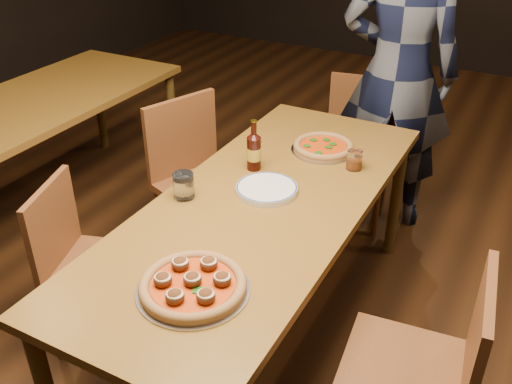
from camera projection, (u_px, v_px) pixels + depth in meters
The scene contains 14 objects.
ground at pixel (261, 335), 2.73m from camera, with size 9.00×9.00×0.00m, color black.
table_main at pixel (262, 216), 2.38m from camera, with size 0.80×2.00×0.75m.
table_left at pixel (26, 116), 3.30m from camera, with size 0.80×2.00×0.75m.
chair_main_nw at pixel (99, 266), 2.51m from camera, with size 0.39×0.39×0.84m, color #602E19, non-canonical shape.
chair_main_sw at pixel (207, 186), 3.01m from camera, with size 0.44×0.44×0.95m, color #602E19, non-canonical shape.
chair_main_e at pixel (405, 370), 1.96m from camera, with size 0.43×0.43×0.91m, color #602E19, non-canonical shape.
chair_end at pixel (355, 152), 3.41m from camera, with size 0.42×0.42×0.90m, color #602E19, non-canonical shape.
pizza_meatball at pixel (193, 285), 1.85m from camera, with size 0.37×0.37×0.07m.
pizza_margherita at pixel (323, 147), 2.74m from camera, with size 0.31×0.31×0.04m.
plate_stack at pixel (267, 189), 2.41m from camera, with size 0.26×0.26×0.03m, color white.
beer_bottle at pixel (254, 152), 2.55m from camera, with size 0.07×0.07×0.23m.
water_glass at pixel (184, 186), 2.35m from camera, with size 0.09×0.09×0.11m, color white.
amber_glass at pixel (354, 160), 2.57m from camera, with size 0.07×0.07×0.09m, color #944210.
diner at pixel (398, 74), 3.20m from camera, with size 0.67×0.44×1.85m, color black.
Camera 1 is at (0.92, -1.78, 1.97)m, focal length 40.00 mm.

